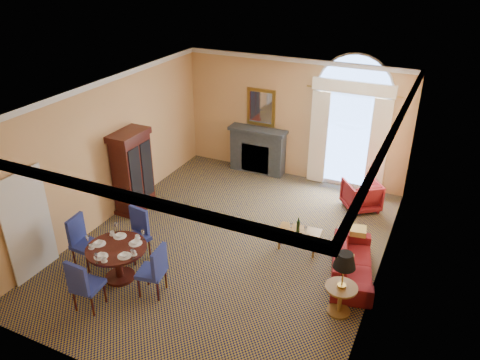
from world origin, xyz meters
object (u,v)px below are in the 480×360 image
at_px(dining_table, 117,255).
at_px(sofa, 352,262).
at_px(armchair, 361,195).
at_px(side_table, 343,276).
at_px(armoire, 133,173).
at_px(coffee_table, 299,232).

xyz_separation_m(dining_table, sofa, (3.94, 1.98, -0.26)).
bearing_deg(armchair, side_table, 59.67).
xyz_separation_m(armoire, armchair, (4.87, 2.28, -0.58)).
bearing_deg(armoire, sofa, -3.53).
relative_size(armoire, armchair, 2.47).
height_order(armoire, dining_table, armoire).
relative_size(sofa, coffee_table, 2.10).
xyz_separation_m(armchair, side_table, (0.45, -3.72, 0.42)).
bearing_deg(sofa, armoire, 73.40).
height_order(armchair, coffee_table, coffee_table).
height_order(sofa, coffee_table, coffee_table).
bearing_deg(dining_table, armchair, 52.30).
distance_m(armoire, armchair, 5.41).
bearing_deg(coffee_table, dining_table, -143.59).
relative_size(dining_table, sofa, 0.59).
bearing_deg(armchair, dining_table, 15.06).
xyz_separation_m(armchair, coffee_table, (-0.79, -2.24, 0.05)).
bearing_deg(side_table, armoire, 164.83).
bearing_deg(side_table, sofa, 92.56).
xyz_separation_m(armoire, side_table, (5.32, -1.44, -0.16)).
distance_m(armoire, dining_table, 2.69).
distance_m(coffee_table, side_table, 1.96).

